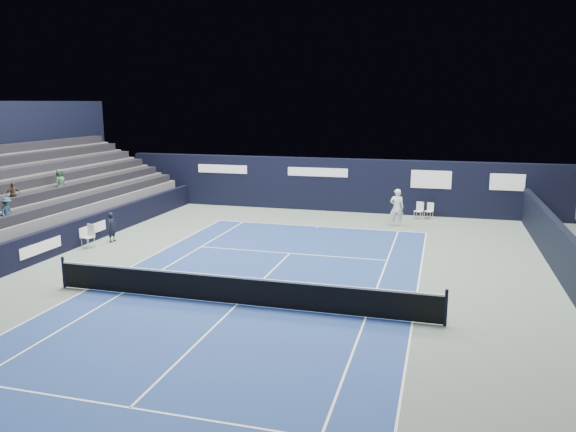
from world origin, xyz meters
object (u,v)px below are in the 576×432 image
object	(u,v)px
folding_chair_back_a	(420,207)
folding_chair_back_b	(430,209)
line_judge_chair	(89,234)
tennis_player	(397,207)
tennis_net	(237,290)

from	to	relation	value
folding_chair_back_a	folding_chair_back_b	bearing A→B (deg)	43.42
line_judge_chair	folding_chair_back_b	bearing A→B (deg)	53.36
folding_chair_back_a	folding_chair_back_b	world-z (taller)	folding_chair_back_a
folding_chair_back_a	tennis_player	size ratio (longest dim) A/B	0.49
folding_chair_back_a	tennis_net	size ratio (longest dim) A/B	0.07
line_judge_chair	tennis_player	xyz separation A→B (m)	(12.74, 8.19, 0.38)
line_judge_chair	tennis_player	bearing A→B (deg)	49.72
folding_chair_back_b	tennis_net	bearing A→B (deg)	-84.59
line_judge_chair	folding_chair_back_a	bearing A→B (deg)	53.78
folding_chair_back_a	tennis_net	world-z (taller)	tennis_net
tennis_net	tennis_player	distance (m)	13.78
folding_chair_back_b	folding_chair_back_a	bearing A→B (deg)	-131.65
folding_chair_back_b	tennis_player	size ratio (longest dim) A/B	0.46
tennis_net	tennis_player	bearing A→B (deg)	73.54
folding_chair_back_a	line_judge_chair	distance (m)	17.26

